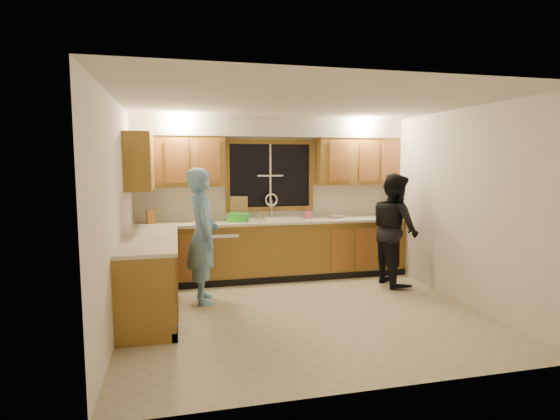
% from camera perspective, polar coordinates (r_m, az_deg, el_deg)
% --- Properties ---
extents(floor, '(4.20, 4.20, 0.00)m').
position_cam_1_polar(floor, '(5.48, 3.00, -13.11)').
color(floor, '#B5AC8B').
rests_on(floor, ground).
extents(ceiling, '(4.20, 4.20, 0.00)m').
position_cam_1_polar(ceiling, '(5.21, 3.17, 13.78)').
color(ceiling, silver).
extents(wall_back, '(4.20, 0.00, 4.20)m').
position_cam_1_polar(wall_back, '(7.04, -1.29, 1.66)').
color(wall_back, silver).
rests_on(wall_back, ground).
extents(wall_left, '(0.00, 3.80, 3.80)m').
position_cam_1_polar(wall_left, '(5.03, -20.52, -0.62)').
color(wall_left, silver).
rests_on(wall_left, ground).
extents(wall_right, '(0.00, 3.80, 3.80)m').
position_cam_1_polar(wall_right, '(6.13, 22.26, 0.49)').
color(wall_right, silver).
rests_on(wall_right, ground).
extents(base_cabinets_back, '(4.20, 0.60, 0.88)m').
position_cam_1_polar(base_cabinets_back, '(6.86, -0.75, -5.30)').
color(base_cabinets_back, olive).
rests_on(base_cabinets_back, ground).
extents(base_cabinets_left, '(0.60, 1.90, 0.88)m').
position_cam_1_polar(base_cabinets_left, '(5.50, -16.60, -8.52)').
color(base_cabinets_left, olive).
rests_on(base_cabinets_left, ground).
extents(countertop_back, '(4.20, 0.63, 0.04)m').
position_cam_1_polar(countertop_back, '(6.77, -0.73, -1.50)').
color(countertop_back, beige).
rests_on(countertop_back, base_cabinets_back).
extents(countertop_left, '(0.63, 1.90, 0.04)m').
position_cam_1_polar(countertop_left, '(5.40, -16.59, -3.79)').
color(countertop_left, beige).
rests_on(countertop_left, base_cabinets_left).
extents(upper_cabinets_left, '(1.35, 0.33, 0.75)m').
position_cam_1_polar(upper_cabinets_left, '(6.69, -13.09, 6.19)').
color(upper_cabinets_left, olive).
rests_on(upper_cabinets_left, wall_back).
extents(upper_cabinets_right, '(1.35, 0.33, 0.75)m').
position_cam_1_polar(upper_cabinets_right, '(7.29, 10.06, 6.26)').
color(upper_cabinets_right, olive).
rests_on(upper_cabinets_right, wall_back).
extents(upper_cabinets_return, '(0.33, 0.90, 0.75)m').
position_cam_1_polar(upper_cabinets_return, '(6.10, -17.89, 6.05)').
color(upper_cabinets_return, olive).
rests_on(upper_cabinets_return, wall_left).
extents(soffit, '(4.20, 0.35, 0.30)m').
position_cam_1_polar(soffit, '(6.86, -1.01, 10.74)').
color(soffit, beige).
rests_on(soffit, wall_back).
extents(window_frame, '(1.44, 0.03, 1.14)m').
position_cam_1_polar(window_frame, '(7.01, -1.29, 4.51)').
color(window_frame, black).
rests_on(window_frame, wall_back).
extents(sink, '(0.86, 0.52, 0.57)m').
position_cam_1_polar(sink, '(6.79, -0.77, -1.78)').
color(sink, white).
rests_on(sink, countertop_back).
extents(dishwasher, '(0.60, 0.56, 0.82)m').
position_cam_1_polar(dishwasher, '(6.73, -7.85, -5.85)').
color(dishwasher, white).
rests_on(dishwasher, floor).
extents(stove, '(0.58, 0.75, 0.90)m').
position_cam_1_polar(stove, '(4.94, -16.97, -10.08)').
color(stove, white).
rests_on(stove, floor).
extents(man, '(0.46, 0.66, 1.75)m').
position_cam_1_polar(man, '(5.74, -10.05, -3.30)').
color(man, '#6A9BC8').
rests_on(man, floor).
extents(woman, '(0.65, 0.82, 1.65)m').
position_cam_1_polar(woman, '(6.69, 14.74, -2.44)').
color(woman, black).
rests_on(woman, floor).
extents(knife_block, '(0.14, 0.12, 0.21)m').
position_cam_1_polar(knife_block, '(6.66, -16.52, -0.83)').
color(knife_block, '#9E602B').
rests_on(knife_block, countertop_back).
extents(cutting_board, '(0.29, 0.17, 0.36)m').
position_cam_1_polar(cutting_board, '(6.88, -5.41, 0.29)').
color(cutting_board, tan).
rests_on(cutting_board, countertop_back).
extents(dish_crate, '(0.35, 0.34, 0.13)m').
position_cam_1_polar(dish_crate, '(6.65, -5.47, -0.95)').
color(dish_crate, green).
rests_on(dish_crate, countertop_back).
extents(soap_bottle, '(0.10, 0.10, 0.17)m').
position_cam_1_polar(soap_bottle, '(6.97, 3.67, -0.41)').
color(soap_bottle, '#E15587').
rests_on(soap_bottle, countertop_back).
extents(bowl, '(0.26, 0.26, 0.05)m').
position_cam_1_polar(bowl, '(7.10, 7.48, -0.82)').
color(bowl, silver).
rests_on(bowl, countertop_back).
extents(can_left, '(0.08, 0.08, 0.11)m').
position_cam_1_polar(can_left, '(6.59, -2.09, -1.05)').
color(can_left, '#C4B696').
rests_on(can_left, countertop_back).
extents(can_right, '(0.08, 0.08, 0.12)m').
position_cam_1_polar(can_right, '(6.63, -2.78, -0.98)').
color(can_right, '#C4B696').
rests_on(can_right, countertop_back).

